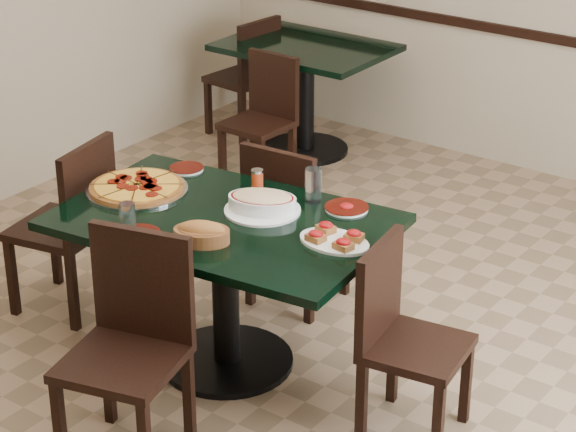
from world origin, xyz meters
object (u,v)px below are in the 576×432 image
Objects in this scene: lasagna_casserole at (262,202)px; back_chair_left at (249,71)px; back_table at (306,78)px; chair_near at (132,334)px; chair_left at (73,218)px; pepperoni_pizza at (137,187)px; chair_right at (400,330)px; bruschetta_platter at (334,238)px; main_table at (225,255)px; chair_far at (289,218)px; bread_basket at (202,233)px; back_chair_near at (264,112)px.

back_chair_left is at bearing 107.14° from lasagna_casserole.
chair_near is (1.36, -3.10, 0.00)m from back_table.
chair_left reaches higher than pepperoni_pizza.
bruschetta_platter is (-0.35, 0.03, 0.30)m from chair_right.
pepperoni_pizza is at bearing 174.51° from main_table.
chair_far is 2.74× the size of bruschetta_platter.
chair_near is 3.27× the size of bread_basket.
back_chair_near is at bearing 116.43° from main_table.
back_chair_left reaches higher than bruschetta_platter.
chair_far is at bearing 74.49° from bread_basket.
chair_far is (1.17, -1.78, -0.03)m from back_table.
lasagna_casserole is 1.25× the size of bread_basket.
back_table is 3.35× the size of bruschetta_platter.
main_table and back_table have the same top height.
bread_basket is (0.08, -0.24, 0.22)m from main_table.
bruschetta_platter is (2.29, -2.34, 0.30)m from back_chair_left.
back_chair_left reaches higher than pepperoni_pizza.
back_chair_near is 2.03m from pepperoni_pizza.
main_table is 0.55m from pepperoni_pizza.
chair_near is at bearing -88.65° from main_table.
bruschetta_platter is at bearing -44.17° from back_chair_near.
back_table is 2.64m from lasagna_casserole.
back_chair_left is 2.95m from lasagna_casserole.
back_table is 3.75× the size of bread_basket.
bread_basket reaches higher than main_table.
pepperoni_pizza is (-0.60, 0.69, 0.24)m from chair_near.
back_chair_near reaches higher than main_table.
chair_near reaches higher than pepperoni_pizza.
chair_far is 3.06× the size of bread_basket.
chair_left reaches higher than bruschetta_platter.
chair_right is 0.93× the size of chair_left.
main_table is 1.81× the size of back_chair_left.
bruschetta_platter is (0.53, 0.08, 0.21)m from main_table.
back_chair_left is (-0.83, 2.46, -0.04)m from chair_left.
back_table is 2.13m from chair_far.
pepperoni_pizza is (0.76, -2.41, 0.24)m from back_table.
main_table is 0.63m from chair_far.
pepperoni_pizza is 1.47× the size of bruschetta_platter.
chair_near reaches higher than back_chair_near.
lasagna_casserole is (0.19, -0.47, 0.30)m from chair_far.
chair_near is at bearing -66.70° from back_table.
chair_near is at bearing -112.36° from lasagna_casserole.
back_table is at bearing 128.19° from bruschetta_platter.
lasagna_casserole is 0.39m from bread_basket.
chair_left reaches higher than main_table.
back_table is 2.95m from bruschetta_platter.
main_table is 2.99m from back_chair_left.
back_chair_near is at bearing 134.57° from bruschetta_platter.
bread_basket is at bearing -63.41° from back_table.
back_chair_near is at bearing 50.65° from back_chair_left.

